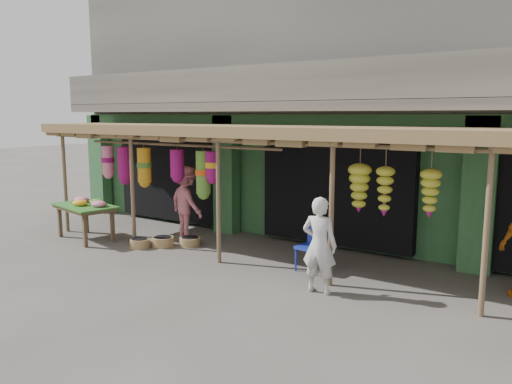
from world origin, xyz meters
The scene contains 10 objects.
ground centered at (0.00, 0.00, 0.00)m, with size 80.00×80.00×0.00m, color #514C47.
building centered at (0.00, 4.87, 3.37)m, with size 16.40×6.80×7.00m.
awning centered at (-0.15, 0.80, 2.58)m, with size 14.00×2.70×2.79m.
flower_table centered at (-5.37, -0.45, 0.80)m, with size 1.83×1.30×1.00m.
blue_chair centered at (0.34, 0.44, 0.55)m, with size 0.55×0.55×0.99m.
basket_left centered at (-3.39, 0.10, 0.11)m, with size 0.51×0.51×0.21m, color brown.
basket_mid centered at (-2.90, 0.50, 0.09)m, with size 0.49×0.49×0.19m, color #9E8246.
basket_right centered at (-3.73, -0.29, 0.10)m, with size 0.45×0.45×0.20m, color brown.
person_front centered at (1.00, -0.64, 0.83)m, with size 0.61×0.40×1.67m, color silver.
person_shopper centered at (-3.50, 1.07, 0.89)m, with size 1.15×0.66×1.78m, color #D26F7C.
Camera 1 is at (4.65, -8.05, 3.01)m, focal length 35.00 mm.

